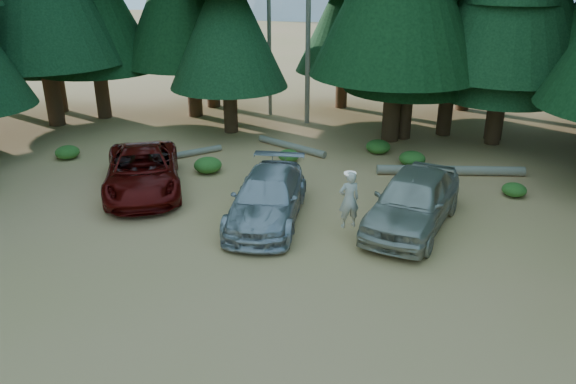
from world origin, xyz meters
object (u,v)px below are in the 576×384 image
silver_minivan_center (267,198)px  silver_minivan_right (413,200)px  frisbee_player (349,199)px  red_pickup (143,171)px  log_left (180,155)px  log_right (450,170)px  log_mid (291,146)px

silver_minivan_center → silver_minivan_right: silver_minivan_right is taller
frisbee_player → silver_minivan_right: bearing=-179.1°
red_pickup → log_left: 3.68m
silver_minivan_center → log_left: silver_minivan_center is taller
log_left → log_right: size_ratio=0.66×
frisbee_player → log_right: 6.84m
silver_minivan_right → log_mid: size_ratio=1.43×
red_pickup → silver_minivan_right: 9.43m
silver_minivan_right → log_mid: bearing=143.3°
red_pickup → silver_minivan_right: bearing=-30.3°
red_pickup → log_left: bearing=67.4°
frisbee_player → silver_minivan_center: bearing=-40.9°
silver_minivan_center → log_left: bearing=131.3°
log_right → log_left: bearing=171.8°
red_pickup → silver_minivan_right: size_ratio=1.06×
log_right → frisbee_player: bearing=-128.9°
silver_minivan_center → frisbee_player: frisbee_player is taller
red_pickup → frisbee_player: 7.78m
silver_minivan_center → log_mid: silver_minivan_center is taller
silver_minivan_center → silver_minivan_right: size_ratio=0.99×
log_left → red_pickup: bearing=-131.5°
log_right → log_mid: bearing=155.4°
log_left → log_right: bearing=-41.8°
log_mid → silver_minivan_right: bearing=-23.7°
frisbee_player → log_mid: (-2.14, 8.07, -1.03)m
silver_minivan_right → frisbee_player: (-2.00, -0.75, 0.30)m
red_pickup → frisbee_player: frisbee_player is taller
frisbee_player → log_right: bearing=-147.3°
silver_minivan_right → log_right: 5.13m
frisbee_player → log_right: frisbee_player is taller
silver_minivan_center → log_mid: (0.36, 7.10, -0.60)m
log_left → log_right: 10.93m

